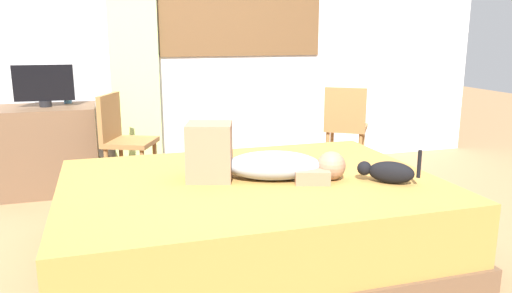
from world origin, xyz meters
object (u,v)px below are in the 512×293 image
Objects in this scene: bed at (250,219)px; person_lying at (257,161)px; cup at (68,98)px; chair_spare at (346,124)px; cat at (388,172)px; chair_by_desk at (122,136)px; tv_monitor at (44,85)px; desk at (43,150)px.

person_lying reaches higher than bed.
cup is 2.54m from chair_spare.
person_lying is at bearing -59.49° from cup.
chair_by_desk is at bearing 128.91° from cat.
cat is at bearing -45.71° from tv_monitor.
chair_by_desk is (-0.72, 1.48, -0.10)m from person_lying.
bed is 0.37m from person_lying.
cup is at bearing 120.51° from person_lying.
cat is (0.70, -0.29, -0.05)m from person_lying.
tv_monitor is 0.79m from chair_by_desk.
tv_monitor is at bearing 134.29° from cat.
cat is 0.62× the size of tv_monitor.
cat is 2.27m from chair_by_desk.
desk is 0.55m from tv_monitor.
chair_spare reaches higher than person_lying.
person_lying is 1.04× the size of desk.
person_lying is 2.27m from cup.
cup reaches higher than bed.
tv_monitor is at bearing 125.81° from bed.
person_lying is 1.08× the size of chair_spare.
chair_spare is at bearing 47.83° from person_lying.
person_lying is at bearing -132.17° from chair_spare.
chair_spare reaches higher than cat.
chair_by_desk is at bearing 114.93° from bed.
chair_spare reaches higher than cup.
desk is (-1.33, 1.77, 0.12)m from bed.
cup is 0.11× the size of chair_spare.
chair_by_desk is at bearing 116.07° from person_lying.
chair_spare is (2.70, -0.32, 0.14)m from desk.
chair_by_desk is 2.05m from chair_spare.
bed is 2.43× the size of person_lying.
desk is 1.05× the size of chair_spare.
desk is at bearing 126.98° from bed.
desk is 1.87× the size of tv_monitor.
tv_monitor reaches higher than bed.
cup is at bearing 37.40° from desk.
chair_by_desk reaches higher than cat.
tv_monitor is at bearing -134.41° from cup.
tv_monitor is (-1.32, 1.78, 0.31)m from person_lying.
desk is 2.72m from chair_spare.
bed is 2.22m from desk.
tv_monitor is at bearing 152.83° from chair_by_desk.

